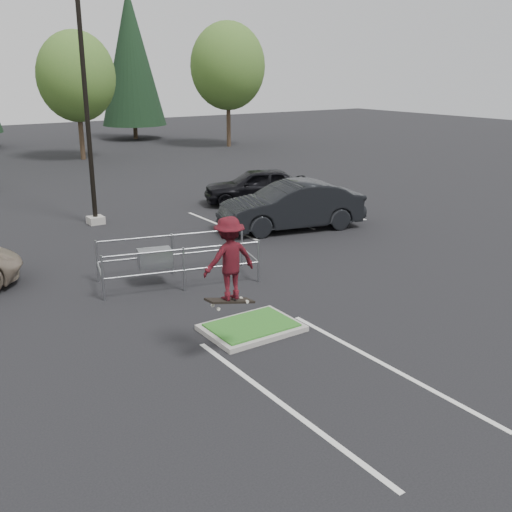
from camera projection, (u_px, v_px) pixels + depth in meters
ground at (252, 330)px, 14.19m from camera, size 120.00×120.00×0.00m
grass_median at (252, 327)px, 14.17m from camera, size 2.20×1.60×0.16m
stall_lines at (105, 272)px, 18.23m from camera, size 22.62×17.60×0.01m
light_pole at (86, 107)px, 22.58m from camera, size 0.70×0.60×10.12m
decid_c at (76, 79)px, 39.40m from camera, size 5.12×5.12×8.38m
decid_d at (228, 69)px, 46.01m from camera, size 5.76×5.76×9.43m
conif_c at (131, 57)px, 50.84m from camera, size 5.50×5.50×12.50m
cart_corral at (160, 258)px, 17.02m from camera, size 4.70×2.66×1.26m
skateboarder at (229, 259)px, 12.09m from camera, size 1.16×0.71×1.94m
car_r_charc at (291, 206)px, 22.93m from camera, size 5.81×3.13×1.82m
car_r_black at (258, 186)px, 27.31m from camera, size 5.17×3.73×1.64m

